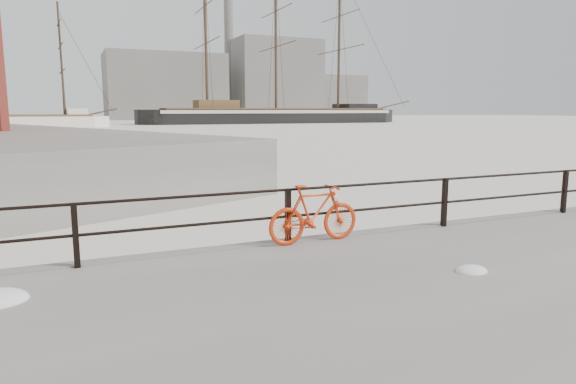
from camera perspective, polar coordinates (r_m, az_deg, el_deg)
name	(u,v)px	position (r m, az deg, el deg)	size (l,w,h in m)	color
ground	(438,241)	(11.26, 16.29, -5.24)	(400.00, 400.00, 0.00)	white
guardrail	(444,202)	(10.98, 16.99, -1.11)	(28.00, 0.10, 1.00)	black
bicycle	(314,213)	(9.22, 2.91, -2.39)	(1.77, 0.26, 1.07)	red
barque_black	(276,123)	(105.22, -1.33, 7.66)	(62.16, 20.34, 35.02)	black
schooner_mid	(21,128)	(87.34, -27.50, 6.33)	(27.08, 11.46, 19.64)	silver
industrial_west	(165,87)	(150.91, -13.50, 11.28)	(32.00, 18.00, 18.00)	gray
industrial_mid	(274,80)	(165.68, -1.58, 12.35)	(26.00, 20.00, 24.00)	gray
industrial_east	(330,97)	(179.79, 4.74, 10.48)	(20.00, 16.00, 14.00)	gray
smokestack	(229,47)	(166.88, -6.57, 15.72)	(2.80, 2.80, 44.00)	gray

